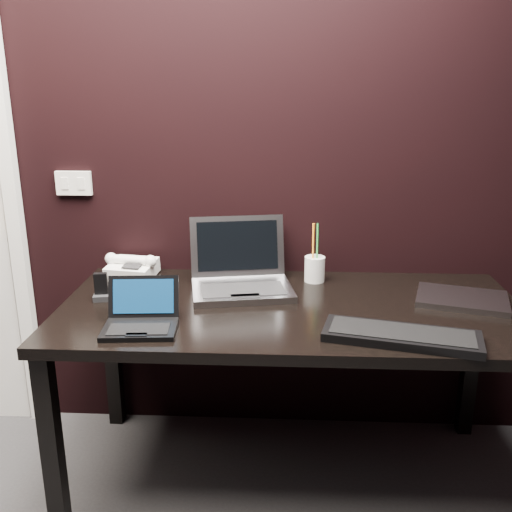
{
  "coord_description": "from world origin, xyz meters",
  "views": [
    {
      "loc": [
        0.27,
        -0.56,
        1.53
      ],
      "look_at": [
        0.17,
        1.35,
        0.94
      ],
      "focal_mm": 40.0,
      "sensor_mm": 36.0,
      "label": 1
    }
  ],
  "objects_px": {
    "netbook": "(141,319)",
    "pen_cup": "(315,268)",
    "silver_laptop": "(241,277)",
    "ext_keyboard": "(401,336)",
    "closed_laptop": "(462,299)",
    "desk": "(291,325)",
    "desk_phone": "(132,268)",
    "mobile_phone": "(101,290)"
  },
  "relations": [
    {
      "from": "netbook",
      "to": "pen_cup",
      "type": "distance_m",
      "value": 0.78
    },
    {
      "from": "netbook",
      "to": "silver_laptop",
      "type": "relative_size",
      "value": 0.58
    },
    {
      "from": "ext_keyboard",
      "to": "closed_laptop",
      "type": "height_order",
      "value": "ext_keyboard"
    },
    {
      "from": "desk",
      "to": "closed_laptop",
      "type": "height_order",
      "value": "closed_laptop"
    },
    {
      "from": "netbook",
      "to": "ext_keyboard",
      "type": "bearing_deg",
      "value": -3.44
    },
    {
      "from": "desk_phone",
      "to": "netbook",
      "type": "bearing_deg",
      "value": -72.28
    },
    {
      "from": "desk",
      "to": "silver_laptop",
      "type": "xyz_separation_m",
      "value": [
        -0.2,
        0.16,
        0.13
      ]
    },
    {
      "from": "ext_keyboard",
      "to": "mobile_phone",
      "type": "distance_m",
      "value": 1.11
    },
    {
      "from": "desk",
      "to": "closed_laptop",
      "type": "relative_size",
      "value": 4.51
    },
    {
      "from": "closed_laptop",
      "to": "pen_cup",
      "type": "bearing_deg",
      "value": 159.03
    },
    {
      "from": "netbook",
      "to": "mobile_phone",
      "type": "height_order",
      "value": "netbook"
    },
    {
      "from": "pen_cup",
      "to": "netbook",
      "type": "bearing_deg",
      "value": -140.05
    },
    {
      "from": "silver_laptop",
      "to": "pen_cup",
      "type": "height_order",
      "value": "silver_laptop"
    },
    {
      "from": "desk",
      "to": "closed_laptop",
      "type": "distance_m",
      "value": 0.65
    },
    {
      "from": "netbook",
      "to": "mobile_phone",
      "type": "relative_size",
      "value": 2.49
    },
    {
      "from": "silver_laptop",
      "to": "ext_keyboard",
      "type": "distance_m",
      "value": 0.7
    },
    {
      "from": "closed_laptop",
      "to": "mobile_phone",
      "type": "bearing_deg",
      "value": -178.15
    },
    {
      "from": "desk",
      "to": "silver_laptop",
      "type": "distance_m",
      "value": 0.29
    },
    {
      "from": "mobile_phone",
      "to": "desk",
      "type": "bearing_deg",
      "value": -2.01
    },
    {
      "from": "silver_laptop",
      "to": "closed_laptop",
      "type": "relative_size",
      "value": 1.17
    },
    {
      "from": "silver_laptop",
      "to": "mobile_phone",
      "type": "distance_m",
      "value": 0.54
    },
    {
      "from": "netbook",
      "to": "desk",
      "type": "bearing_deg",
      "value": 24.29
    },
    {
      "from": "desk",
      "to": "desk_phone",
      "type": "xyz_separation_m",
      "value": [
        -0.67,
        0.29,
        0.12
      ]
    },
    {
      "from": "closed_laptop",
      "to": "netbook",
      "type": "bearing_deg",
      "value": -165.48
    },
    {
      "from": "desk",
      "to": "desk_phone",
      "type": "bearing_deg",
      "value": 156.55
    },
    {
      "from": "ext_keyboard",
      "to": "mobile_phone",
      "type": "xyz_separation_m",
      "value": [
        -1.06,
        0.3,
        0.02
      ]
    },
    {
      "from": "mobile_phone",
      "to": "pen_cup",
      "type": "height_order",
      "value": "pen_cup"
    },
    {
      "from": "silver_laptop",
      "to": "desk",
      "type": "bearing_deg",
      "value": -39.2
    },
    {
      "from": "pen_cup",
      "to": "desk",
      "type": "bearing_deg",
      "value": -109.54
    },
    {
      "from": "ext_keyboard",
      "to": "mobile_phone",
      "type": "relative_size",
      "value": 5.03
    },
    {
      "from": "desk",
      "to": "ext_keyboard",
      "type": "height_order",
      "value": "ext_keyboard"
    },
    {
      "from": "ext_keyboard",
      "to": "closed_laptop",
      "type": "distance_m",
      "value": 0.45
    },
    {
      "from": "desk_phone",
      "to": "mobile_phone",
      "type": "relative_size",
      "value": 2.26
    },
    {
      "from": "closed_laptop",
      "to": "silver_laptop",
      "type": "bearing_deg",
      "value": 173.71
    },
    {
      "from": "desk",
      "to": "pen_cup",
      "type": "distance_m",
      "value": 0.32
    },
    {
      "from": "silver_laptop",
      "to": "desk_phone",
      "type": "relative_size",
      "value": 1.9
    },
    {
      "from": "closed_laptop",
      "to": "pen_cup",
      "type": "xyz_separation_m",
      "value": [
        -0.54,
        0.21,
        0.05
      ]
    },
    {
      "from": "silver_laptop",
      "to": "netbook",
      "type": "bearing_deg",
      "value": -128.17
    },
    {
      "from": "mobile_phone",
      "to": "pen_cup",
      "type": "distance_m",
      "value": 0.85
    },
    {
      "from": "mobile_phone",
      "to": "silver_laptop",
      "type": "bearing_deg",
      "value": 14.72
    },
    {
      "from": "ext_keyboard",
      "to": "desk_phone",
      "type": "xyz_separation_m",
      "value": [
        -1.02,
        0.57,
        0.03
      ]
    },
    {
      "from": "netbook",
      "to": "ext_keyboard",
      "type": "relative_size",
      "value": 0.5
    }
  ]
}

